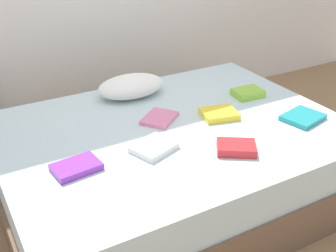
# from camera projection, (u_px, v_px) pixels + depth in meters

# --- Properties ---
(ground_plane) EXTENTS (8.00, 8.00, 0.00)m
(ground_plane) POSITION_uv_depth(u_px,v_px,m) (172.00, 196.00, 2.70)
(ground_plane) COLOR #93704C
(bed) EXTENTS (2.00, 1.50, 0.50)m
(bed) POSITION_uv_depth(u_px,v_px,m) (172.00, 163.00, 2.59)
(bed) COLOR brown
(bed) RESTS_ON ground
(pillow) EXTENTS (0.46, 0.29, 0.14)m
(pillow) POSITION_uv_depth(u_px,v_px,m) (131.00, 86.00, 2.83)
(pillow) COLOR white
(pillow) RESTS_ON bed
(textbook_teal) EXTENTS (0.27, 0.24, 0.03)m
(textbook_teal) POSITION_uv_depth(u_px,v_px,m) (303.00, 117.00, 2.54)
(textbook_teal) COLOR teal
(textbook_teal) RESTS_ON bed
(textbook_yellow) EXTENTS (0.25, 0.22, 0.04)m
(textbook_yellow) POSITION_uv_depth(u_px,v_px,m) (219.00, 114.00, 2.57)
(textbook_yellow) COLOR yellow
(textbook_yellow) RESTS_ON bed
(textbook_lime) EXTENTS (0.20, 0.16, 0.05)m
(textbook_lime) POSITION_uv_depth(u_px,v_px,m) (248.00, 93.00, 2.84)
(textbook_lime) COLOR #8CC638
(textbook_lime) RESTS_ON bed
(textbook_pink) EXTENTS (0.28, 0.27, 0.02)m
(textbook_pink) POSITION_uv_depth(u_px,v_px,m) (159.00, 118.00, 2.54)
(textbook_pink) COLOR pink
(textbook_pink) RESTS_ON bed
(textbook_white) EXTENTS (0.26, 0.24, 0.03)m
(textbook_white) POSITION_uv_depth(u_px,v_px,m) (154.00, 147.00, 2.23)
(textbook_white) COLOR white
(textbook_white) RESTS_ON bed
(textbook_red) EXTENTS (0.25, 0.23, 0.05)m
(textbook_red) POSITION_uv_depth(u_px,v_px,m) (236.00, 148.00, 2.21)
(textbook_red) COLOR red
(textbook_red) RESTS_ON bed
(textbook_purple) EXTENTS (0.24, 0.18, 0.03)m
(textbook_purple) POSITION_uv_depth(u_px,v_px,m) (76.00, 167.00, 2.06)
(textbook_purple) COLOR purple
(textbook_purple) RESTS_ON bed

